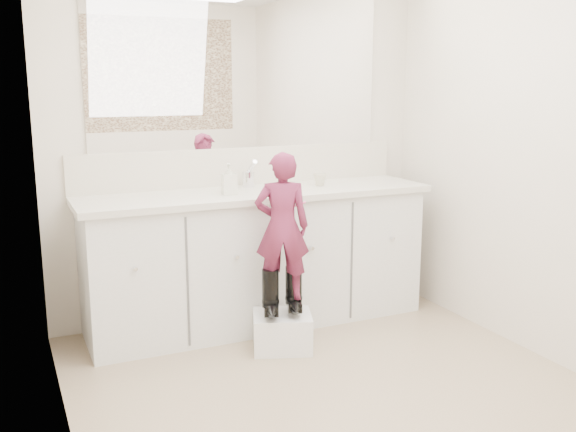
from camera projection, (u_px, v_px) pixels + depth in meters
name	position (u px, v px, depth m)	size (l,w,h in m)	color
floor	(350.00, 403.00, 3.20)	(3.00, 3.00, 0.00)	#91765E
wall_back	(241.00, 138.00, 4.29)	(2.60, 2.60, 0.00)	beige
wall_left	(58.00, 181.00, 2.42)	(3.00, 3.00, 0.00)	beige
wall_right	(562.00, 151.00, 3.48)	(3.00, 3.00, 0.00)	beige
vanity_cabinet	(258.00, 260.00, 4.20)	(2.20, 0.55, 0.85)	silver
countertop	(258.00, 194.00, 4.10)	(2.28, 0.58, 0.04)	beige
backsplash	(242.00, 166.00, 4.31)	(2.28, 0.03, 0.25)	beige
mirror	(241.00, 71.00, 4.19)	(2.00, 0.02, 1.00)	white
faucet	(248.00, 179.00, 4.23)	(0.08, 0.08, 0.10)	silver
cup	(320.00, 180.00, 4.28)	(0.09, 0.09, 0.08)	beige
soap_bottle	(229.00, 179.00, 3.94)	(0.09, 0.09, 0.19)	silver
step_stool	(282.00, 331.00, 3.83)	(0.34, 0.28, 0.22)	white
boot_left	(270.00, 293.00, 3.75)	(0.10, 0.19, 0.28)	black
boot_right	(294.00, 290.00, 3.81)	(0.10, 0.19, 0.28)	black
toddler	(282.00, 227.00, 3.70)	(0.32, 0.21, 0.87)	#AA3463
toothbrush	(294.00, 206.00, 3.69)	(0.01, 0.01, 0.14)	#EA5B93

